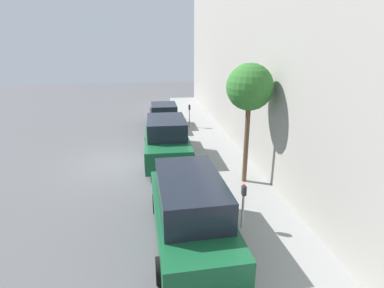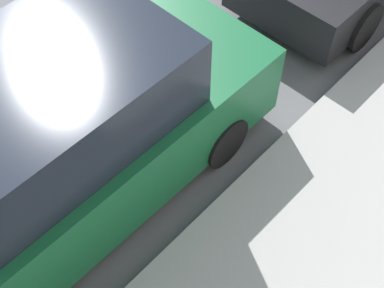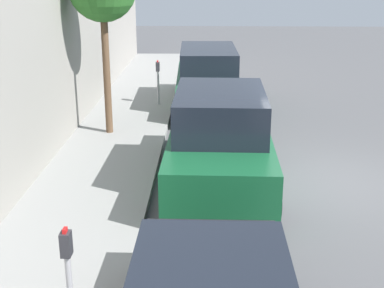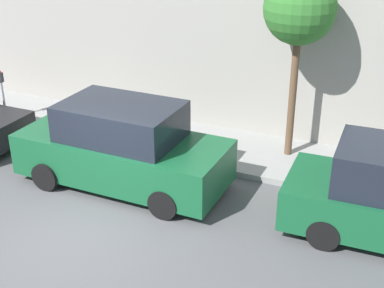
# 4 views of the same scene
# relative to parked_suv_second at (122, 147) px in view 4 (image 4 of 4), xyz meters

# --- Properties ---
(ground_plane) EXTENTS (60.00, 60.00, 0.00)m
(ground_plane) POSITION_rel_parked_suv_second_xyz_m (-2.17, -0.20, -0.93)
(ground_plane) COLOR #515154
(sidewalk) EXTENTS (2.40, 32.00, 0.15)m
(sidewalk) POSITION_rel_parked_suv_second_xyz_m (2.53, -0.20, -0.86)
(sidewalk) COLOR gray
(sidewalk) RESTS_ON ground_plane
(parked_suv_second) EXTENTS (2.08, 4.83, 1.98)m
(parked_suv_second) POSITION_rel_parked_suv_second_xyz_m (0.00, 0.00, 0.00)
(parked_suv_second) COLOR #14512D
(parked_suv_second) RESTS_ON ground_plane
(parking_meter_far) EXTENTS (0.11, 0.15, 1.46)m
(parking_meter_far) POSITION_rel_parked_suv_second_xyz_m (1.78, 5.02, 0.11)
(parking_meter_far) COLOR #ADADB2
(parking_meter_far) RESTS_ON sidewalk
(street_tree) EXTENTS (1.67, 1.67, 4.48)m
(street_tree) POSITION_rel_parked_suv_second_xyz_m (2.80, -3.15, 2.82)
(street_tree) COLOR brown
(street_tree) RESTS_ON sidewalk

